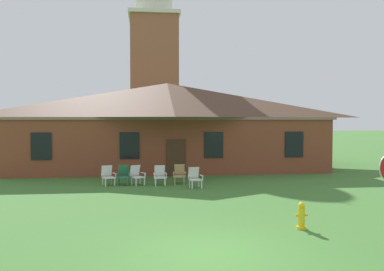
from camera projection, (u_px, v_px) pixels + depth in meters
The scene contains 10 objects.
ground_plane at pixel (210, 253), 9.90m from camera, with size 200.00×200.00×0.00m, color #3D702D.
brick_building at pixel (167, 124), 28.17m from camera, with size 19.90×10.40×5.70m.
dome_tower at pixel (154, 63), 42.66m from camera, with size 5.18×5.18×19.77m.
lawn_chair_by_porch at pixel (108, 175), 20.07m from camera, with size 0.79×0.83×0.96m.
lawn_chair_near_door at pixel (123, 175), 20.22m from camera, with size 0.66×0.68×0.96m.
lawn_chair_left_end at pixel (137, 175), 20.17m from camera, with size 0.83×0.86×0.96m.
lawn_chair_middle at pixel (160, 175), 20.12m from camera, with size 0.65×0.68×0.96m.
lawn_chair_right_end at pixel (179, 174), 20.55m from camera, with size 0.68×0.71×0.96m.
lawn_chair_far_side at pixel (195, 177), 19.37m from camera, with size 0.71×0.75×0.96m.
fire_hydrant at pixel (301, 216), 12.06m from camera, with size 0.36×0.28×0.79m.
Camera 1 is at (-1.55, -9.66, 3.23)m, focal length 38.35 mm.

